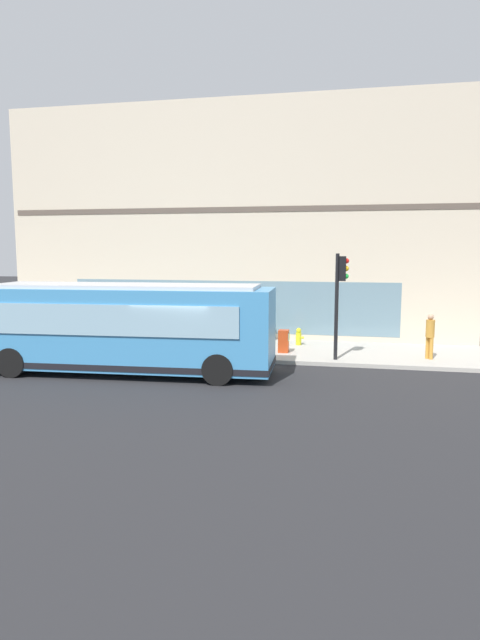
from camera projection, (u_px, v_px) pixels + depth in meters
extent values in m
plane|color=#262628|center=(180.00, 376.00, 18.30)|extent=(120.00, 120.00, 0.00)
cube|color=#B2ADA3|center=(217.00, 348.00, 23.14)|extent=(4.79, 40.00, 0.15)
cube|color=beige|center=(247.00, 226.00, 28.82)|extent=(8.36, 21.87, 10.96)
cube|color=brown|center=(230.00, 210.00, 24.84)|extent=(0.36, 21.44, 0.24)
cube|color=slate|center=(230.00, 307.00, 25.32)|extent=(0.12, 15.31, 2.40)
cube|color=#3F8CC6|center=(126.00, 327.00, 18.58)|extent=(3.05, 10.12, 2.70)
cube|color=silver|center=(125.00, 286.00, 18.40)|extent=(2.62, 9.10, 0.12)
cube|color=#8CB2C6|center=(138.00, 311.00, 19.77)|extent=(0.52, 8.19, 1.00)
cube|color=#8CB2C6|center=(112.00, 320.00, 17.28)|extent=(0.52, 8.19, 1.00)
cube|color=black|center=(127.00, 361.00, 18.73)|extent=(3.09, 10.17, 0.20)
cylinder|color=black|center=(46.00, 350.00, 20.39)|extent=(0.36, 1.02, 1.00)
cylinder|color=black|center=(12.00, 362.00, 18.14)|extent=(0.36, 1.02, 1.00)
cylinder|color=black|center=(230.00, 355.00, 19.34)|extent=(0.36, 1.02, 1.00)
cylinder|color=black|center=(218.00, 369.00, 17.08)|extent=(0.36, 1.02, 1.00)
cylinder|color=black|center=(336.00, 307.00, 20.12)|extent=(0.14, 0.14, 3.94)
cube|color=black|center=(343.00, 269.00, 19.90)|extent=(0.32, 0.24, 0.90)
sphere|color=red|center=(346.00, 261.00, 19.84)|extent=(0.20, 0.20, 0.20)
sphere|color=yellow|center=(346.00, 269.00, 19.87)|extent=(0.20, 0.20, 0.20)
sphere|color=green|center=(346.00, 276.00, 19.91)|extent=(0.20, 0.20, 0.20)
cylinder|color=gold|center=(299.00, 339.00, 23.44)|extent=(0.24, 0.24, 0.55)
sphere|color=gold|center=(299.00, 330.00, 23.39)|extent=(0.22, 0.22, 0.22)
cylinder|color=gold|center=(303.00, 338.00, 23.40)|extent=(0.10, 0.12, 0.10)
cylinder|color=gold|center=(299.00, 337.00, 23.60)|extent=(0.12, 0.10, 0.10)
cylinder|color=#3F8C4C|center=(264.00, 333.00, 24.11)|extent=(0.14, 0.14, 0.82)
cylinder|color=#3F8C4C|center=(268.00, 333.00, 24.18)|extent=(0.14, 0.14, 0.82)
cylinder|color=silver|center=(266.00, 317.00, 24.05)|extent=(0.32, 0.32, 0.65)
sphere|color=#9E704C|center=(266.00, 307.00, 24.00)|extent=(0.22, 0.22, 0.22)
cylinder|color=silver|center=(35.00, 330.00, 24.99)|extent=(0.14, 0.14, 0.88)
cylinder|color=silver|center=(34.00, 329.00, 25.14)|extent=(0.14, 0.14, 0.88)
cylinder|color=gold|center=(34.00, 312.00, 24.96)|extent=(0.32, 0.32, 0.69)
sphere|color=tan|center=(33.00, 302.00, 24.90)|extent=(0.24, 0.24, 0.24)
cylinder|color=gold|center=(427.00, 348.00, 20.48)|extent=(0.14, 0.14, 0.83)
cylinder|color=gold|center=(431.00, 348.00, 20.33)|extent=(0.14, 0.14, 0.83)
cylinder|color=gold|center=(430.00, 329.00, 20.31)|extent=(0.32, 0.32, 0.65)
sphere|color=tan|center=(431.00, 317.00, 20.25)|extent=(0.22, 0.22, 0.22)
cube|color=#BF3F19|center=(284.00, 341.00, 21.75)|extent=(0.44, 0.40, 0.90)
cube|color=#8CB2C6|center=(289.00, 337.00, 21.68)|extent=(0.35, 0.03, 0.30)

